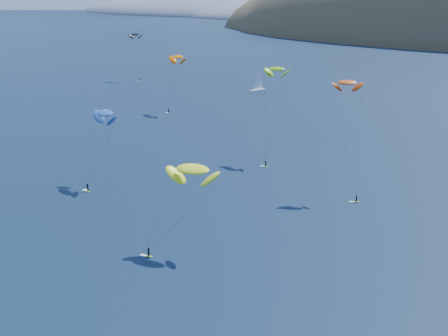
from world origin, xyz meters
name	(u,v)px	position (x,y,z in m)	size (l,w,h in m)	color
headland	(212,16)	(-445.26, 750.08, -3.36)	(460.00, 250.00, 60.00)	slate
sailboat	(258,89)	(-68.69, 212.78, 0.95)	(9.56, 8.34, 11.46)	white
kitesurfer_1	(178,57)	(-72.73, 159.01, 20.29)	(9.33, 8.95, 22.73)	#B4D717
kitesurfer_2	(193,169)	(3.58, 59.50, 15.05)	(10.52, 11.66, 17.81)	#B4D717
kitesurfer_3	(277,69)	(-12.32, 122.19, 24.57)	(7.47, 12.35, 26.68)	#B4D717
kitesurfer_9	(348,83)	(14.57, 105.19, 25.47)	(10.47, 9.93, 27.42)	#B4D717
kitesurfer_10	(105,113)	(-36.94, 80.63, 17.06)	(9.98, 12.85, 19.64)	#B4D717
kitesurfer_12	(135,35)	(-136.25, 210.64, 21.94)	(9.21, 6.23, 23.95)	#B4D717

